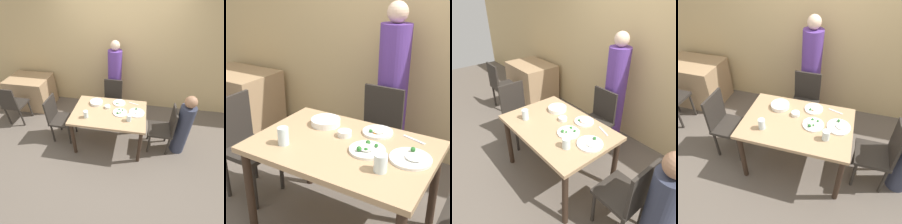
{
  "view_description": "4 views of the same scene",
  "coord_description": "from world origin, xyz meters",
  "views": [
    {
      "loc": [
        0.45,
        -2.31,
        2.56
      ],
      "look_at": [
        0.05,
        -0.03,
        0.76
      ],
      "focal_mm": 28.0,
      "sensor_mm": 36.0,
      "label": 1
    },
    {
      "loc": [
        0.94,
        -1.62,
        1.75
      ],
      "look_at": [
        -0.06,
        0.04,
        0.95
      ],
      "focal_mm": 50.0,
      "sensor_mm": 36.0,
      "label": 2
    },
    {
      "loc": [
        1.61,
        -1.23,
        2.1
      ],
      "look_at": [
        0.11,
        -0.0,
        0.96
      ],
      "focal_mm": 35.0,
      "sensor_mm": 36.0,
      "label": 3
    },
    {
      "loc": [
        0.44,
        -1.79,
        2.4
      ],
      "look_at": [
        -0.06,
        -0.09,
        0.94
      ],
      "focal_mm": 35.0,
      "sensor_mm": 36.0,
      "label": 4
    }
  ],
  "objects": [
    {
      "name": "ground_plane",
      "position": [
        0.0,
        0.0,
        0.0
      ],
      "size": [
        10.0,
        10.0,
        0.0
      ],
      "primitive_type": "plane",
      "color": "#60564C"
    },
    {
      "name": "wall_back",
      "position": [
        0.0,
        1.39,
        1.35
      ],
      "size": [
        10.0,
        0.06,
        2.7
      ],
      "color": "tan",
      "rests_on": "ground_plane"
    },
    {
      "name": "dining_table",
      "position": [
        0.0,
        0.0,
        0.64
      ],
      "size": [
        1.25,
        0.84,
        0.73
      ],
      "color": "tan",
      "rests_on": "ground_plane"
    },
    {
      "name": "chair_adult_spot",
      "position": [
        -0.08,
        0.76,
        0.49
      ],
      "size": [
        0.4,
        0.4,
        0.89
      ],
      "color": "#2D2823",
      "rests_on": "ground_plane"
    },
    {
      "name": "chair_child_spot",
      "position": [
        0.96,
        0.03,
        0.49
      ],
      "size": [
        0.4,
        0.4,
        0.89
      ],
      "rotation": [
        0.0,
        0.0,
        -1.57
      ],
      "color": "#2D2823",
      "rests_on": "ground_plane"
    },
    {
      "name": "chair_empty_left",
      "position": [
        -0.96,
        -0.01,
        0.49
      ],
      "size": [
        0.4,
        0.4,
        0.89
      ],
      "rotation": [
        0.0,
        0.0,
        1.57
      ],
      "color": "#2D2823",
      "rests_on": "ground_plane"
    },
    {
      "name": "person_adult",
      "position": [
        -0.08,
        1.08,
        0.76
      ],
      "size": [
        0.29,
        0.29,
        1.61
      ],
      "color": "#5B3893",
      "rests_on": "ground_plane"
    },
    {
      "name": "bowl_curry",
      "position": [
        -0.27,
        0.21,
        0.76
      ],
      "size": [
        0.23,
        0.23,
        0.05
      ],
      "color": "white",
      "rests_on": "dining_table"
    },
    {
      "name": "plate_rice_adult",
      "position": [
        0.14,
        0.27,
        0.75
      ],
      "size": [
        0.22,
        0.22,
        0.05
      ],
      "color": "white",
      "rests_on": "dining_table"
    },
    {
      "name": "plate_rice_child",
      "position": [
        0.18,
        -0.0,
        0.75
      ],
      "size": [
        0.24,
        0.24,
        0.05
      ],
      "color": "white",
      "rests_on": "dining_table"
    },
    {
      "name": "plate_noodles",
      "position": [
        0.47,
        0.04,
        0.75
      ],
      "size": [
        0.26,
        0.26,
        0.05
      ],
      "color": "white",
      "rests_on": "dining_table"
    },
    {
      "name": "bowl_rice_small",
      "position": [
        -0.05,
        0.11,
        0.76
      ],
      "size": [
        0.1,
        0.1,
        0.04
      ],
      "color": "white",
      "rests_on": "dining_table"
    },
    {
      "name": "glass_water_tall",
      "position": [
        0.35,
        -0.17,
        0.79
      ],
      "size": [
        0.08,
        0.08,
        0.11
      ],
      "color": "silver",
      "rests_on": "dining_table"
    },
    {
      "name": "glass_water_short",
      "position": [
        -0.35,
        -0.21,
        0.8
      ],
      "size": [
        0.08,
        0.08,
        0.12
      ],
      "color": "silver",
      "rests_on": "dining_table"
    },
    {
      "name": "fork_steel",
      "position": [
        0.4,
        0.31,
        0.74
      ],
      "size": [
        0.18,
        0.07,
        0.01
      ],
      "color": "silver",
      "rests_on": "dining_table"
    },
    {
      "name": "background_table",
      "position": [
        -2.07,
        0.93,
        0.37
      ],
      "size": [
        0.92,
        0.69,
        0.73
      ],
      "color": "tan",
      "rests_on": "ground_plane"
    }
  ]
}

